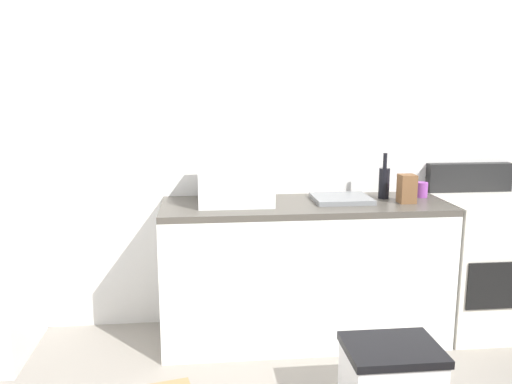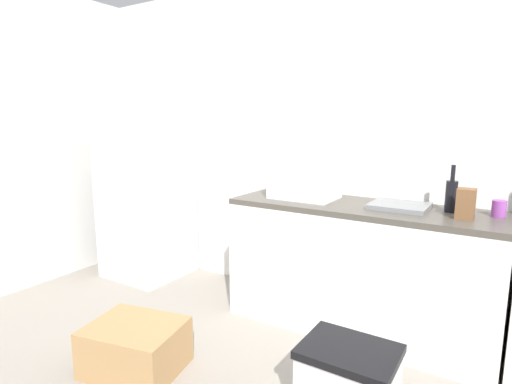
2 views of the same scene
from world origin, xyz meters
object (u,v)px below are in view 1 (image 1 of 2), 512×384
at_px(microwave, 235,183).
at_px(knife_block, 407,189).
at_px(coffee_mug, 421,190).
at_px(stove_oven, 482,262).
at_px(wine_bottle, 384,182).
at_px(storage_bin, 391,381).

distance_m(microwave, knife_block, 1.08).
xyz_separation_m(coffee_mug, knife_block, (-0.17, -0.16, 0.04)).
xyz_separation_m(stove_oven, wine_bottle, (-0.67, 0.09, 0.54)).
xyz_separation_m(microwave, coffee_mug, (1.25, 0.08, -0.09)).
distance_m(wine_bottle, storage_bin, 1.32).
bearing_deg(storage_bin, stove_oven, 43.85).
distance_m(stove_oven, coffee_mug, 0.64).
xyz_separation_m(stove_oven, coffee_mug, (-0.41, 0.10, 0.48)).
relative_size(wine_bottle, coffee_mug, 3.00).
relative_size(microwave, storage_bin, 1.00).
bearing_deg(microwave, coffee_mug, 3.86).
height_order(microwave, coffee_mug, microwave).
distance_m(wine_bottle, knife_block, 0.18).
relative_size(coffee_mug, storage_bin, 0.22).
bearing_deg(knife_block, stove_oven, 6.17).
height_order(microwave, knife_block, microwave).
bearing_deg(storage_bin, knife_block, 66.22).
relative_size(knife_block, storage_bin, 0.39).
height_order(wine_bottle, knife_block, wine_bottle).
bearing_deg(coffee_mug, stove_oven, -13.50).
bearing_deg(storage_bin, microwave, 127.10).
height_order(microwave, wine_bottle, wine_bottle).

